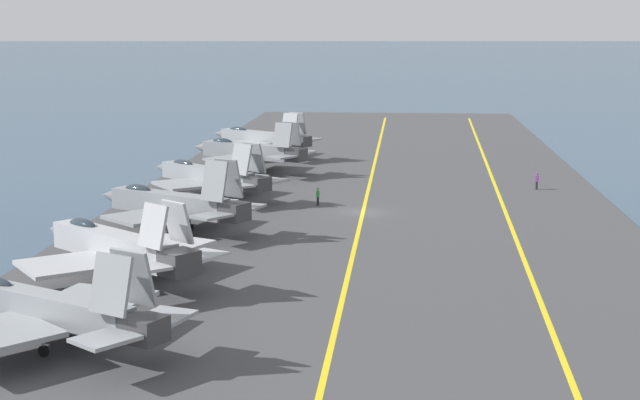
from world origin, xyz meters
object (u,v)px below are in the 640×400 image
object	(u,v)px
parked_jet_third	(173,204)
parked_jet_fifth	(249,151)
parked_jet_sixth	(262,138)
parked_jet_second	(116,246)
parked_jet_fourth	(210,176)
parked_jet_nearest	(47,308)
crew_purple_vest	(537,180)
crew_green_vest	(318,196)

from	to	relation	value
parked_jet_third	parked_jet_fifth	bearing A→B (deg)	-1.90
parked_jet_sixth	parked_jet_second	bearing A→B (deg)	179.45
parked_jet_third	parked_jet_fourth	size ratio (longest dim) A/B	0.98
parked_jet_nearest	parked_jet_sixth	size ratio (longest dim) A/B	1.05
parked_jet_nearest	parked_jet_second	size ratio (longest dim) A/B	1.09
parked_jet_third	crew_purple_vest	distance (m)	41.14
parked_jet_fifth	parked_jet_sixth	distance (m)	13.60
crew_purple_vest	crew_green_vest	bearing A→B (deg)	116.65
parked_jet_fifth	parked_jet_third	bearing A→B (deg)	178.10
parked_jet_third	parked_jet_fourth	bearing A→B (deg)	0.55
parked_jet_fourth	parked_jet_nearest	bearing A→B (deg)	-179.39
parked_jet_third	parked_jet_sixth	world-z (taller)	parked_jet_third
parked_jet_fourth	parked_jet_sixth	size ratio (longest dim) A/B	1.01
parked_jet_sixth	crew_purple_vest	bearing A→B (deg)	-124.55
parked_jet_third	parked_jet_sixth	size ratio (longest dim) A/B	1.00
parked_jet_third	crew_green_vest	size ratio (longest dim) A/B	9.01
parked_jet_fifth	crew_green_vest	distance (m)	22.24
parked_jet_fourth	crew_green_vest	xyz separation A→B (m)	(-3.06, -11.09, -1.32)
parked_jet_sixth	crew_purple_vest	distance (m)	39.48
crew_purple_vest	parked_jet_fourth	bearing A→B (deg)	103.61
parked_jet_second	crew_purple_vest	distance (m)	52.31
crew_purple_vest	parked_jet_sixth	bearing A→B (deg)	55.45
parked_jet_second	parked_jet_sixth	distance (m)	62.85
parked_jet_fourth	parked_jet_fifth	distance (m)	16.87
parked_jet_nearest	crew_purple_vest	xyz separation A→B (m)	(54.31, -32.72, -1.28)
parked_jet_nearest	parked_jet_fifth	size ratio (longest dim) A/B	1.06
parked_jet_fourth	parked_jet_third	bearing A→B (deg)	-179.45
parked_jet_nearest	crew_purple_vest	distance (m)	63.42
parked_jet_third	crew_green_vest	bearing A→B (deg)	-39.30
parked_jet_third	parked_jet_fifth	distance (m)	33.26
parked_jet_fifth	parked_jet_sixth	world-z (taller)	parked_jet_fifth
parked_jet_third	crew_purple_vest	world-z (taller)	parked_jet_third
parked_jet_sixth	crew_green_vest	bearing A→B (deg)	-162.78
parked_jet_third	parked_jet_fifth	xyz separation A→B (m)	(33.24, -1.10, 0.14)
parked_jet_third	parked_jet_fourth	world-z (taller)	parked_jet_third
crew_green_vest	parked_jet_fourth	bearing A→B (deg)	74.58
parked_jet_second	parked_jet_sixth	size ratio (longest dim) A/B	0.97
parked_jet_sixth	crew_purple_vest	world-z (taller)	parked_jet_sixth
parked_jet_second	parked_jet_fourth	size ratio (longest dim) A/B	0.96
parked_jet_nearest	parked_jet_fourth	bearing A→B (deg)	0.61
parked_jet_nearest	parked_jet_third	size ratio (longest dim) A/B	1.06
parked_jet_nearest	crew_purple_vest	world-z (taller)	parked_jet_nearest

